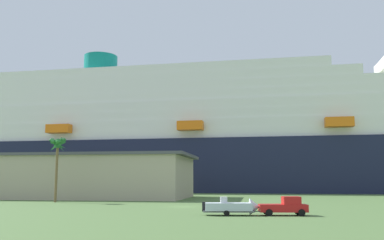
{
  "coord_description": "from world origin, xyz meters",
  "views": [
    {
      "loc": [
        17.15,
        -64.41,
        4.22
      ],
      "look_at": [
        -6.3,
        32.17,
        18.18
      ],
      "focal_mm": 39.54,
      "sensor_mm": 36.0,
      "label": 1
    }
  ],
  "objects": [
    {
      "name": "pickup_truck",
      "position": [
        15.84,
        -12.53,
        1.04
      ],
      "size": [
        5.9,
        3.22,
        2.2
      ],
      "color": "red",
      "rests_on": "ground_plane"
    },
    {
      "name": "small_boat_on_trailer",
      "position": [
        10.06,
        -13.83,
        0.96
      ],
      "size": [
        7.57,
        3.41,
        2.15
      ],
      "color": "#595960",
      "rests_on": "ground_plane"
    },
    {
      "name": "palm_tree",
      "position": [
        -26.26,
        6.86,
        9.84
      ],
      "size": [
        3.5,
        3.38,
        12.04
      ],
      "color": "brown",
      "rests_on": "ground_plane"
    },
    {
      "name": "cruise_ship",
      "position": [
        -14.86,
        79.78,
        17.27
      ],
      "size": [
        299.05,
        47.9,
        60.14
      ],
      "color": "#191E38",
      "rests_on": "ground_plane"
    },
    {
      "name": "terminal_building",
      "position": [
        -40.67,
        23.85,
        4.88
      ],
      "size": [
        73.25,
        31.06,
        9.72
      ],
      "color": "#B7A88C",
      "rests_on": "ground_plane"
    },
    {
      "name": "ground_plane",
      "position": [
        0.0,
        30.0,
        0.0
      ],
      "size": [
        600.0,
        600.0,
        0.0
      ],
      "primitive_type": "plane",
      "color": "#4C6B38"
    }
  ]
}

